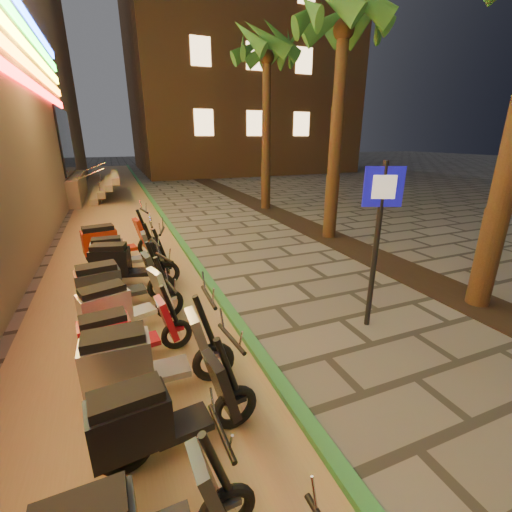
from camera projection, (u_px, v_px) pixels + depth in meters
name	position (u px, v px, depth m)	size (l,w,h in m)	color
ground	(417.00, 448.00, 3.51)	(120.00, 120.00, 0.00)	#474442
parking_strip	(119.00, 233.00, 11.31)	(3.40, 60.00, 0.01)	#8C7251
green_curb	(171.00, 227.00, 11.90)	(0.18, 60.00, 0.10)	#296D37
planting_strip	(371.00, 256.00, 9.16)	(1.20, 40.00, 0.02)	black
apartment_block	(232.00, 25.00, 30.57)	(18.00, 16.06, 25.00)	brown
palm_c	(344.00, 28.00, 9.03)	(2.97, 3.02, 6.91)	#472D19
palm_d	(267.00, 58.00, 13.32)	(2.97, 3.02, 7.16)	#472D19
pedestrian_sign	(379.00, 224.00, 5.25)	(0.56, 0.25, 2.70)	black
scooter_5	(159.00, 416.00, 3.24)	(1.68, 0.64, 1.18)	black
scooter_6	(143.00, 359.00, 4.01)	(1.78, 0.62, 1.26)	black
scooter_7	(124.00, 334.00, 4.67)	(1.52, 0.60, 1.07)	black
scooter_8	(122.00, 305.00, 5.38)	(1.66, 0.89, 1.18)	black
scooter_9	(115.00, 283.00, 6.15)	(1.73, 0.71, 1.21)	black
scooter_10	(124.00, 263.00, 7.11)	(1.76, 0.86, 1.25)	black
scooter_11	(120.00, 253.00, 7.87)	(1.62, 0.57, 1.15)	black
scooter_12	(112.00, 241.00, 8.48)	(1.85, 0.80, 1.30)	black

